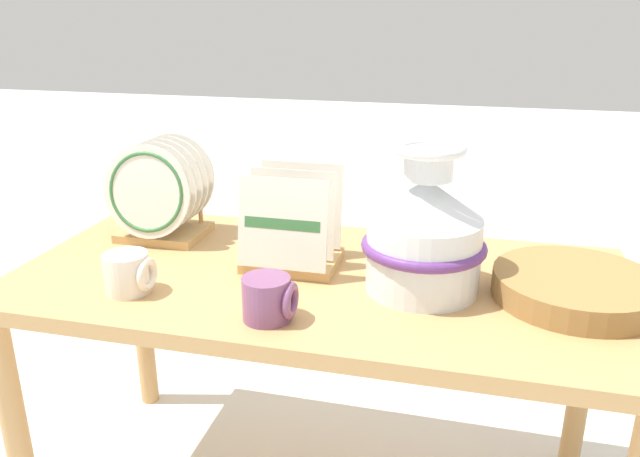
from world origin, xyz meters
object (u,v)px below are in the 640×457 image
at_px(dish_rack_square_plates, 292,236).
at_px(wicker_charger_stack, 576,287).
at_px(mug_plum_glaze, 269,299).
at_px(mug_cream_glaze, 129,273).
at_px(ceramic_vase, 424,232).
at_px(dish_rack_round_plates, 160,198).

xyz_separation_m(dish_rack_square_plates, wicker_charger_stack, (0.62, -0.03, -0.04)).
bearing_deg(mug_plum_glaze, wicker_charger_stack, 22.07).
height_order(dish_rack_square_plates, wicker_charger_stack, dish_rack_square_plates).
xyz_separation_m(wicker_charger_stack, mug_cream_glaze, (-0.91, -0.19, 0.02)).
relative_size(dish_rack_square_plates, mug_plum_glaze, 2.20).
relative_size(dish_rack_square_plates, mug_cream_glaze, 2.20).
xyz_separation_m(ceramic_vase, dish_rack_round_plates, (-0.69, 0.15, -0.02)).
height_order(wicker_charger_stack, mug_cream_glaze, mug_cream_glaze).
height_order(ceramic_vase, wicker_charger_stack, ceramic_vase).
xyz_separation_m(ceramic_vase, mug_cream_glaze, (-0.60, -0.17, -0.09)).
bearing_deg(wicker_charger_stack, mug_plum_glaze, -157.93).
distance_m(ceramic_vase, wicker_charger_stack, 0.33).
xyz_separation_m(mug_plum_glaze, mug_cream_glaze, (-0.32, 0.04, 0.00)).
distance_m(mug_plum_glaze, mug_cream_glaze, 0.33).
xyz_separation_m(ceramic_vase, wicker_charger_stack, (0.31, 0.03, -0.10)).
xyz_separation_m(dish_rack_round_plates, dish_rack_square_plates, (0.38, -0.09, -0.04)).
relative_size(ceramic_vase, mug_plum_glaze, 3.08).
xyz_separation_m(ceramic_vase, dish_rack_square_plates, (-0.31, 0.06, -0.06)).
bearing_deg(dish_rack_round_plates, dish_rack_square_plates, -13.73).
bearing_deg(dish_rack_square_plates, dish_rack_round_plates, 166.27).
distance_m(ceramic_vase, mug_cream_glaze, 0.63).
relative_size(ceramic_vase, dish_rack_round_plates, 1.23).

